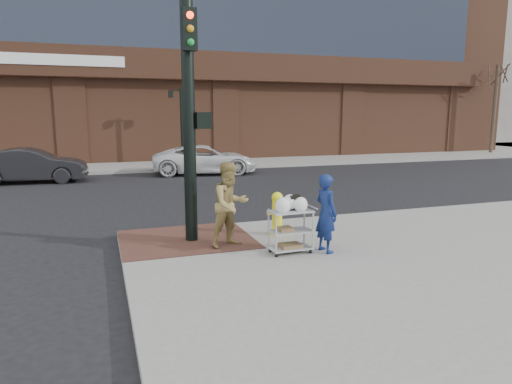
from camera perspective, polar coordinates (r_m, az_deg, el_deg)
name	(u,v)px	position (r m, az deg, el deg)	size (l,w,h in m)	color
ground	(224,255)	(9.38, -4.02, -7.88)	(220.00, 220.00, 0.00)	black
sidewalk_far	(264,143)	(43.34, 0.98, 6.09)	(65.00, 36.00, 0.15)	gray
brick_curb_ramp	(186,239)	(10.06, -8.70, -5.83)	(2.80, 2.40, 0.01)	#512D26
filler_block	(457,63)	(63.26, 23.87, 14.53)	(14.00, 20.00, 18.00)	slate
bare_tree_a	(498,63)	(36.54, 28.03, 14.02)	(1.80, 1.80, 7.20)	#382B21
lamp_post	(182,118)	(25.02, -9.26, 9.12)	(1.32, 0.22, 4.00)	black
traffic_signal_pole	(190,114)	(9.59, -8.24, 9.62)	(0.61, 0.51, 5.00)	black
woman_blue	(326,213)	(9.00, 8.75, -2.64)	(0.56, 0.37, 1.55)	navy
pedestrian_tan	(230,205)	(9.27, -3.24, -1.58)	(0.84, 0.66, 1.74)	olive
sedan_dark	(31,166)	(21.10, -26.30, 2.98)	(1.52, 4.36, 1.44)	black
minivan_white	(205,160)	(21.91, -6.34, 4.05)	(2.28, 4.94, 1.37)	silver
utility_cart	(291,227)	(8.90, 4.35, -4.39)	(0.83, 0.48, 1.14)	#9A9A9F
fire_hydrant	(277,213)	(10.23, 2.66, -2.63)	(0.46, 0.32, 0.97)	#FFF415
newsbox_red	(5,162)	(24.59, -28.89, 3.34)	(0.39, 0.35, 0.92)	red
newsbox_blue	(6,162)	(23.88, -28.74, 3.31)	(0.43, 0.39, 1.02)	#1B41B1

